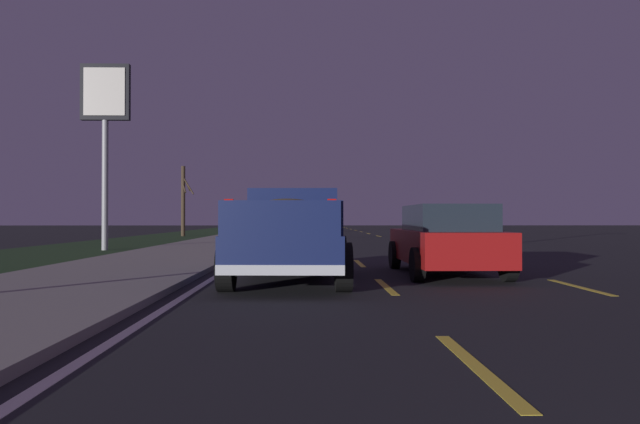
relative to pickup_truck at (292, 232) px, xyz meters
The scene contains 9 objects.
ground 16.18m from the pickup_truck, 12.51° to the right, with size 144.00×144.00×0.00m, color black.
sidewalk_shoulder 16.28m from the pickup_truck, 14.07° to the left, with size 108.00×4.00×0.12m, color gray.
grass_verge 18.15m from the pickup_truck, 29.59° to the left, with size 108.00×6.00×0.01m, color #1E3819.
lane_markings 19.09m from the pickup_truck, ahead, with size 109.09×7.04×0.01m.
pickup_truck is the anchor object (origin of this frame).
sedan_black 19.76m from the pickup_truck, 20.54° to the right, with size 4.44×2.08×1.54m.
sedan_red 3.53m from the pickup_truck, 73.42° to the right, with size 4.41×2.03×1.54m.
gas_price_sign 13.95m from the pickup_truck, 35.31° to the left, with size 0.27×1.90×7.29m.
bare_tree_far 29.43m from the pickup_truck, 16.60° to the left, with size 1.65×0.98×4.90m.
Camera 1 is at (-0.24, 3.17, 1.25)m, focal length 31.75 mm.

